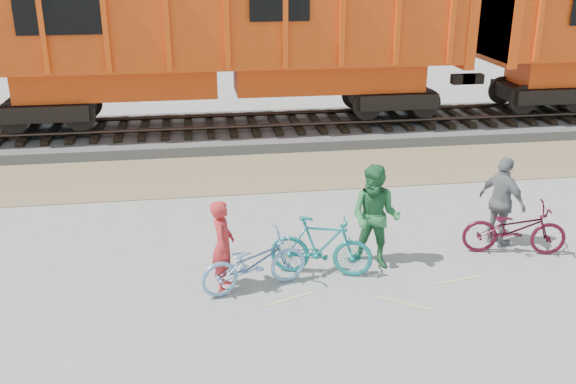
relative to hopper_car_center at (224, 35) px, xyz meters
name	(u,v)px	position (x,y,z in m)	size (l,w,h in m)	color
ground	(339,272)	(1.43, -9.00, -3.01)	(120.00, 120.00, 0.00)	#9E9E99
gravel_strip	(292,171)	(1.43, -3.50, -3.00)	(120.00, 3.00, 0.02)	#917C5A
ballast_bed	(274,130)	(1.43, 0.00, -2.86)	(120.00, 4.00, 0.30)	slate
track	(274,119)	(1.43, 0.00, -2.53)	(120.00, 2.60, 0.24)	black
hopper_car_center	(224,35)	(0.00, 0.00, 0.00)	(14.00, 3.13, 4.65)	black
bicycle_blue	(254,262)	(-0.11, -9.37, -2.52)	(0.65, 1.86, 0.98)	#76A3D3
bicycle_teal	(321,246)	(1.09, -9.03, -2.47)	(0.51, 1.79, 1.08)	#177A7C
bicycle_maroon	(514,229)	(4.81, -8.73, -2.51)	(0.66, 1.89, 0.99)	#470C1E
person_solo	(223,245)	(-0.61, -9.27, -2.22)	(0.57, 0.38, 1.57)	red
person_man	(375,217)	(2.09, -8.83, -2.06)	(0.92, 0.71, 1.89)	#2A703D
person_woman	(502,202)	(4.71, -8.33, -2.13)	(1.03, 0.43, 1.76)	gray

